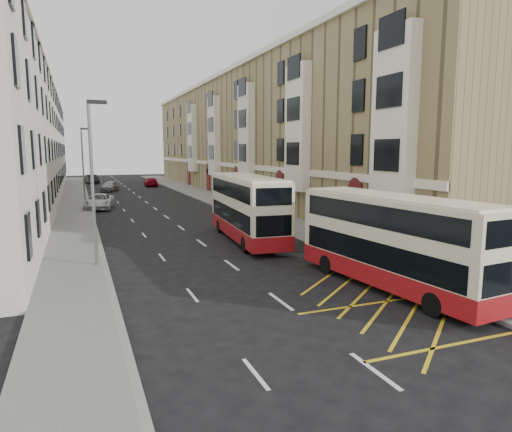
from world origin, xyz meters
name	(u,v)px	position (x,y,z in m)	size (l,w,h in m)	color
ground	(335,342)	(0.00, 0.00, 0.00)	(200.00, 200.00, 0.00)	black
pavement_right	(245,209)	(8.00, 30.00, 0.07)	(4.00, 120.00, 0.15)	slate
pavement_left	(74,218)	(-7.50, 30.00, 0.07)	(3.00, 120.00, 0.15)	slate
kerb_right	(225,210)	(6.00, 30.00, 0.07)	(0.25, 120.00, 0.15)	gray
kerb_left	(93,217)	(-6.00, 30.00, 0.07)	(0.25, 120.00, 0.15)	gray
road_markings	(141,198)	(0.00, 45.00, 0.01)	(10.00, 110.00, 0.01)	silver
terrace_right	(254,137)	(14.88, 45.38, 7.52)	(10.75, 79.00, 15.25)	#958356
terrace_left	(13,143)	(-13.43, 45.50, 6.52)	(9.18, 79.00, 13.25)	#ECE6CE
guard_railing	(387,256)	(6.25, 5.75, 0.86)	(0.06, 6.56, 1.01)	#AA311E
street_lamp_near	(93,174)	(-6.35, 12.00, 4.64)	(0.93, 0.18, 8.00)	slate
street_lamp_far	(83,161)	(-6.35, 42.00, 4.64)	(0.93, 0.18, 8.00)	slate
double_decker_front	(393,242)	(5.00, 3.79, 2.01)	(3.20, 10.06, 3.94)	beige
double_decker_rear	(247,208)	(2.92, 15.62, 2.12)	(3.19, 10.58, 4.16)	beige
pedestrian_near	(508,290)	(6.82, -0.28, 0.92)	(0.56, 0.37, 1.53)	black
pedestrian_mid	(454,250)	(9.65, 5.06, 1.03)	(0.85, 0.66, 1.75)	black
pedestrian_far	(364,244)	(6.37, 7.79, 1.04)	(1.05, 0.44, 1.79)	black
white_van	(99,202)	(-5.20, 35.72, 0.75)	(2.49, 5.41, 1.50)	silver
car_silver	(110,186)	(-2.82, 55.74, 0.74)	(1.74, 4.34, 1.48)	#96989D
car_dark	(92,179)	(-4.67, 72.52, 0.76)	(1.61, 4.63, 1.53)	black
car_red	(151,182)	(3.91, 62.66, 0.69)	(1.94, 4.77, 1.38)	#8D000F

